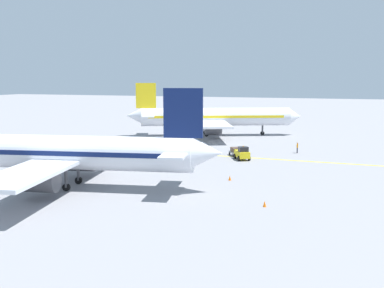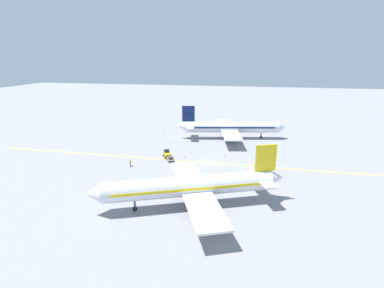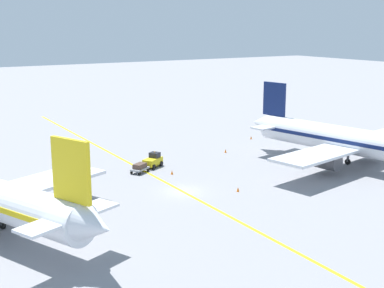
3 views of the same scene
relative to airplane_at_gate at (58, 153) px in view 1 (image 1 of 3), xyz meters
name	(u,v)px [view 1 (image 1 of 3)]	position (x,y,z in m)	size (l,w,h in m)	color
ground_plane	(172,153)	(24.55, -3.18, -3.71)	(400.00, 400.00, 0.00)	gray
apron_yellow_centreline	(172,153)	(24.55, -3.18, -3.71)	(0.40, 120.00, 0.01)	yellow
airplane_at_gate	(58,153)	(0.00, 0.00, 0.00)	(28.48, 35.36, 10.60)	silver
airplane_adjacent_stand	(214,117)	(47.19, -3.02, 0.00)	(27.84, 33.92, 10.60)	silver
baggage_tug_white	(242,154)	(22.42, -14.82, -2.81)	(3.34, 2.86, 2.11)	gold
baggage_cart_trailing	(235,151)	(25.25, -13.12, -2.95)	(2.95, 2.54, 1.24)	gray
ground_crew_worker	(297,147)	(30.95, -21.57, -2.80)	(0.58, 0.27, 1.68)	#23232D
traffic_cone_near_nose	(137,156)	(19.05, 0.17, -3.43)	(0.32, 0.32, 0.55)	orange
traffic_cone_mid_apron	(211,156)	(22.04, -10.24, -3.43)	(0.32, 0.32, 0.55)	orange
traffic_cone_by_wingtip	(230,178)	(9.18, -16.50, -3.43)	(0.32, 0.32, 0.55)	orange
traffic_cone_far_edge	(265,204)	(-0.08, -22.21, -3.43)	(0.32, 0.32, 0.55)	orange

